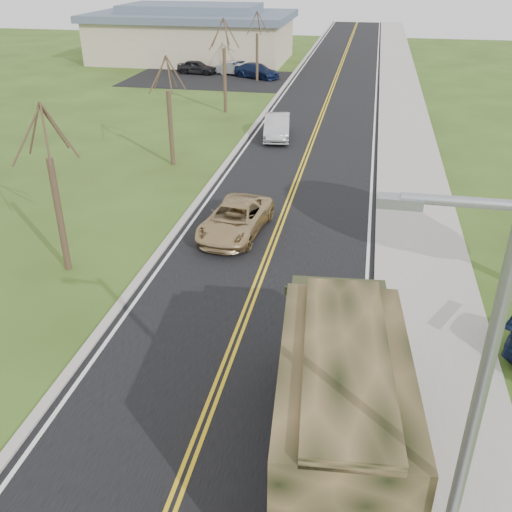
# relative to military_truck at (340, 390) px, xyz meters

# --- Properties ---
(road) EXTENTS (8.00, 120.00, 0.01)m
(road) POSITION_rel_military_truck_xyz_m (-3.22, 37.09, -2.03)
(road) COLOR black
(road) RESTS_ON ground
(curb_right) EXTENTS (0.30, 120.00, 0.12)m
(curb_right) POSITION_rel_military_truck_xyz_m (0.93, 37.09, -1.98)
(curb_right) COLOR #9E998E
(curb_right) RESTS_ON ground
(sidewalk_right) EXTENTS (3.20, 120.00, 0.10)m
(sidewalk_right) POSITION_rel_military_truck_xyz_m (2.68, 37.09, -1.99)
(sidewalk_right) COLOR #9E998E
(sidewalk_right) RESTS_ON ground
(curb_left) EXTENTS (0.30, 120.00, 0.10)m
(curb_left) POSITION_rel_military_truck_xyz_m (-7.37, 37.09, -1.99)
(curb_left) COLOR #9E998E
(curb_left) RESTS_ON ground
(street_light) EXTENTS (1.65, 0.22, 8.00)m
(street_light) POSITION_rel_military_truck_xyz_m (1.68, -3.41, 2.39)
(street_light) COLOR gray
(street_light) RESTS_ON ground
(bare_tree_a) EXTENTS (1.93, 2.26, 6.08)m
(bare_tree_a) POSITION_rel_military_truck_xyz_m (-10.22, 7.09, 0.59)
(bare_tree_a) COLOR #38281C
(bare_tree_a) RESTS_ON ground
(bare_tree_b) EXTENTS (1.83, 2.14, 5.73)m
(bare_tree_b) POSITION_rel_military_truck_xyz_m (-10.22, 19.09, 0.44)
(bare_tree_b) COLOR #38281C
(bare_tree_b) RESTS_ON ground
(bare_tree_c) EXTENTS (2.04, 2.39, 6.42)m
(bare_tree_c) POSITION_rel_military_truck_xyz_m (-10.22, 31.09, 0.74)
(bare_tree_c) COLOR #38281C
(bare_tree_c) RESTS_ON ground
(bare_tree_d) EXTENTS (1.88, 2.20, 5.91)m
(bare_tree_d) POSITION_rel_military_truck_xyz_m (-10.22, 43.09, 0.51)
(bare_tree_d) COLOR #38281C
(bare_tree_d) RESTS_ON ground
(commercial_building) EXTENTS (25.50, 21.50, 5.65)m
(commercial_building) POSITION_rel_military_truck_xyz_m (-19.20, 53.07, 0.65)
(commercial_building) COLOR tan
(commercial_building) RESTS_ON ground
(military_truck) EXTENTS (3.09, 7.33, 3.56)m
(military_truck) POSITION_rel_military_truck_xyz_m (0.00, 0.00, 0.00)
(military_truck) COLOR black
(military_truck) RESTS_ON ground
(suv_champagne) EXTENTS (2.66, 4.90, 1.30)m
(suv_champagne) POSITION_rel_military_truck_xyz_m (-4.88, 11.19, -1.39)
(suv_champagne) COLOR tan
(suv_champagne) RESTS_ON ground
(sedan_silver) EXTENTS (2.11, 4.55, 1.45)m
(sedan_silver) POSITION_rel_military_truck_xyz_m (-5.46, 25.22, -1.32)
(sedan_silver) COLOR #BABABF
(sedan_silver) RESTS_ON ground
(lot_car_dark) EXTENTS (3.93, 1.93, 1.29)m
(lot_car_dark) POSITION_rel_military_truck_xyz_m (-16.55, 45.27, -1.40)
(lot_car_dark) COLOR black
(lot_car_dark) RESTS_ON ground
(lot_car_silver) EXTENTS (4.05, 2.00, 1.28)m
(lot_car_silver) POSITION_rel_military_truck_xyz_m (-12.64, 45.42, -1.40)
(lot_car_silver) COLOR #B3B3B8
(lot_car_silver) RESTS_ON ground
(lot_car_navy) EXTENTS (4.88, 3.51, 1.31)m
(lot_car_navy) POSITION_rel_military_truck_xyz_m (-10.48, 44.39, -1.38)
(lot_car_navy) COLOR #101B3D
(lot_car_navy) RESTS_ON ground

